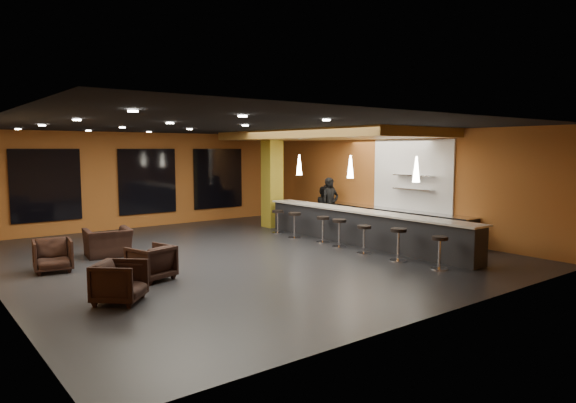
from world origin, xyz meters
TOP-DOWN VIEW (x-y plane):
  - floor at (0.00, 0.00)m, footprint 12.00×13.00m
  - ceiling at (0.00, 0.00)m, footprint 12.00×13.00m
  - wall_back at (0.00, 6.55)m, footprint 12.00×0.10m
  - wall_front at (0.00, -6.55)m, footprint 12.00×0.10m
  - wall_right at (6.05, 0.00)m, footprint 0.10×13.00m
  - wood_soffit at (4.00, 1.00)m, footprint 3.60×8.00m
  - window_left at (-3.50, 6.44)m, footprint 2.20×0.06m
  - window_center at (0.00, 6.44)m, footprint 2.20×0.06m
  - window_right at (3.00, 6.44)m, footprint 2.20×0.06m
  - tile_backsplash at (5.96, -1.00)m, footprint 0.06×3.20m
  - bar_counter at (3.65, -1.00)m, footprint 0.60×8.00m
  - bar_top at (3.65, -1.00)m, footprint 0.78×8.10m
  - prep_counter at (5.65, -0.50)m, footprint 0.70×6.00m
  - prep_top at (5.65, -0.50)m, footprint 0.72×6.00m
  - wall_shelf_lower at (5.82, -1.20)m, footprint 0.30×1.50m
  - wall_shelf_upper at (5.82, -1.20)m, footprint 0.30×1.50m
  - column at (3.65, 3.60)m, footprint 0.60×0.60m
  - pendant_0 at (3.65, -3.00)m, footprint 0.20×0.20m
  - pendant_1 at (3.65, -0.50)m, footprint 0.20×0.20m
  - pendant_2 at (3.65, 2.00)m, footprint 0.20×0.20m
  - staff_a at (4.69, 1.54)m, footprint 0.73×0.52m
  - staff_b at (4.89, 2.08)m, footprint 0.86×0.73m
  - staff_c at (5.25, 2.26)m, footprint 0.84×0.60m
  - armchair_a at (-4.23, -2.36)m, footprint 1.21×1.21m
  - armchair_b at (-3.08, -1.12)m, footprint 1.04×1.06m
  - armchair_c at (-4.61, 1.03)m, footprint 0.95×0.97m
  - armchair_d at (-3.00, 2.00)m, footprint 1.28×1.15m
  - bar_stool_0 at (2.80, -4.42)m, footprint 0.41×0.41m
  - bar_stool_1 at (2.74, -3.20)m, footprint 0.43×0.43m
  - bar_stool_2 at (2.73, -2.00)m, footprint 0.40×0.40m
  - bar_stool_3 at (2.84, -0.89)m, footprint 0.42×0.42m
  - bar_stool_4 at (2.97, -0.01)m, footprint 0.41×0.41m
  - bar_stool_5 at (2.76, 1.13)m, footprint 0.43×0.43m
  - bar_stool_6 at (2.92, 2.27)m, footprint 0.40×0.40m

SIDE VIEW (x-z plane):
  - floor at x=0.00m, z-range -0.10..0.00m
  - armchair_d at x=-3.00m, z-range 0.00..0.75m
  - armchair_c at x=-4.61m, z-range 0.00..0.78m
  - armchair_b at x=-3.08m, z-range 0.00..0.78m
  - armchair_a at x=-4.23m, z-range 0.00..0.79m
  - prep_counter at x=5.65m, z-range 0.00..0.86m
  - bar_counter at x=3.65m, z-range 0.00..1.00m
  - bar_stool_2 at x=2.73m, z-range 0.11..0.90m
  - bar_stool_6 at x=2.92m, z-range 0.11..0.91m
  - bar_stool_0 at x=2.80m, z-range 0.11..0.92m
  - bar_stool_4 at x=2.97m, z-range 0.11..0.93m
  - bar_stool_3 at x=2.84m, z-range 0.12..0.95m
  - bar_stool_5 at x=2.76m, z-range 0.12..0.96m
  - bar_stool_1 at x=2.74m, z-range 0.12..0.98m
  - staff_b at x=4.89m, z-range 0.00..1.54m
  - staff_c at x=5.25m, z-range 0.00..1.60m
  - prep_top at x=5.65m, z-range 0.87..0.90m
  - staff_a at x=4.69m, z-range 0.00..1.89m
  - bar_top at x=3.65m, z-range 1.00..1.05m
  - wall_shelf_lower at x=5.82m, z-range 1.59..1.61m
  - window_left at x=-3.50m, z-range 0.50..2.90m
  - window_center at x=0.00m, z-range 0.50..2.90m
  - window_right at x=3.00m, z-range 0.50..2.90m
  - wall_back at x=0.00m, z-range 0.00..3.50m
  - wall_front at x=0.00m, z-range 0.00..3.50m
  - wall_right at x=6.05m, z-range 0.00..3.50m
  - column at x=3.65m, z-range 0.00..3.50m
  - tile_backsplash at x=5.96m, z-range 0.80..3.20m
  - wall_shelf_upper at x=5.82m, z-range 2.03..2.06m
  - pendant_0 at x=3.65m, z-range 2.00..2.70m
  - pendant_1 at x=3.65m, z-range 2.00..2.70m
  - pendant_2 at x=3.65m, z-range 2.00..2.70m
  - wood_soffit at x=4.00m, z-range 3.22..3.50m
  - ceiling at x=0.00m, z-range 3.50..3.60m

